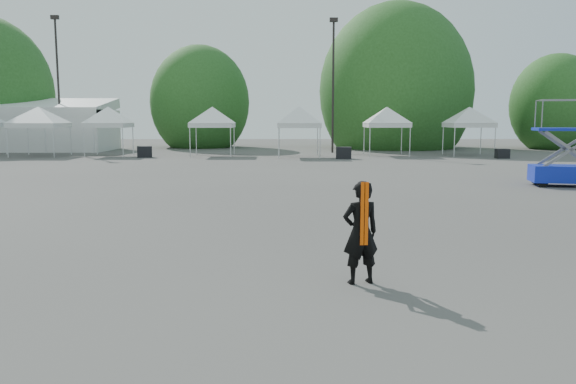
{
  "coord_description": "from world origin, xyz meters",
  "views": [
    {
      "loc": [
        -0.67,
        -9.98,
        2.54
      ],
      "look_at": [
        -0.59,
        -0.53,
        1.3
      ],
      "focal_mm": 35.0,
      "sensor_mm": 36.0,
      "label": 1
    }
  ],
  "objects": [
    {
      "name": "ground",
      "position": [
        0.0,
        0.0,
        0.0
      ],
      "size": [
        120.0,
        120.0,
        0.0
      ],
      "primitive_type": "plane",
      "color": "#474442",
      "rests_on": "ground"
    },
    {
      "name": "marquee",
      "position": [
        -22.0,
        35.0,
        1.97
      ],
      "size": [
        15.0,
        6.25,
        4.23
      ],
      "color": "silver",
      "rests_on": "ground"
    },
    {
      "name": "light_pole_west",
      "position": [
        -18.0,
        34.0,
        5.77
      ],
      "size": [
        0.6,
        0.25,
        10.3
      ],
      "color": "black",
      "rests_on": "ground"
    },
    {
      "name": "light_pole_east",
      "position": [
        3.0,
        32.0,
        5.52
      ],
      "size": [
        0.6,
        0.25,
        9.8
      ],
      "color": "black",
      "rests_on": "ground"
    },
    {
      "name": "tree_mid_w",
      "position": [
        -8.0,
        40.0,
        3.93
      ],
      "size": [
        4.16,
        4.16,
        6.33
      ],
      "color": "#382314",
      "rests_on": "ground"
    },
    {
      "name": "tree_mid_e",
      "position": [
        9.0,
        39.0,
        4.84
      ],
      "size": [
        5.12,
        5.12,
        7.79
      ],
      "color": "#382314",
      "rests_on": "ground"
    },
    {
      "name": "tree_far_e",
      "position": [
        22.0,
        37.0,
        3.63
      ],
      "size": [
        3.84,
        3.84,
        5.84
      ],
      "color": "#382314",
      "rests_on": "ground"
    },
    {
      "name": "tent_b",
      "position": [
        -17.15,
        28.23,
        3.06
      ],
      "size": [
        4.52,
        4.52,
        3.88
      ],
      "color": "silver",
      "rests_on": "ground"
    },
    {
      "name": "tent_c",
      "position": [
        -12.56,
        28.5,
        3.06
      ],
      "size": [
        3.89,
        3.89,
        3.88
      ],
      "color": "silver",
      "rests_on": "ground"
    },
    {
      "name": "tent_d",
      "position": [
        -5.51,
        28.56,
        3.06
      ],
      "size": [
        4.08,
        4.08,
        3.88
      ],
      "color": "silver",
      "rests_on": "ground"
    },
    {
      "name": "tent_e",
      "position": [
        0.35,
        27.19,
        3.06
      ],
      "size": [
        4.0,
        4.0,
        3.88
      ],
      "color": "silver",
      "rests_on": "ground"
    },
    {
      "name": "tent_f",
      "position": [
        6.44,
        28.82,
        3.06
      ],
      "size": [
        4.08,
        4.08,
        3.88
      ],
      "color": "silver",
      "rests_on": "ground"
    },
    {
      "name": "tent_g",
      "position": [
        12.08,
        28.72,
        3.06
      ],
      "size": [
        4.12,
        4.12,
        3.88
      ],
      "color": "silver",
      "rests_on": "ground"
    },
    {
      "name": "man",
      "position": [
        0.51,
        -1.53,
        0.8
      ],
      "size": [
        0.67,
        0.53,
        1.6
      ],
      "rotation": [
        0.0,
        0.0,
        3.43
      ],
      "color": "black",
      "rests_on": "ground"
    },
    {
      "name": "scissor_lift",
      "position": [
        10.0,
        10.97,
        1.63
      ],
      "size": [
        2.7,
        1.72,
        3.24
      ],
      "rotation": [
        0.0,
        0.0,
        -0.2
      ],
      "color": "#0D23AF",
      "rests_on": "ground"
    },
    {
      "name": "crate_west",
      "position": [
        -9.78,
        26.9,
        0.37
      ],
      "size": [
        1.09,
        0.94,
        0.74
      ],
      "primitive_type": "cube",
      "rotation": [
        0.0,
        0.0,
        0.24
      ],
      "color": "black",
      "rests_on": "ground"
    },
    {
      "name": "crate_mid",
      "position": [
        3.14,
        25.49,
        0.38
      ],
      "size": [
        1.04,
        0.84,
        0.75
      ],
      "primitive_type": "cube",
      "rotation": [
        0.0,
        0.0,
        -0.1
      ],
      "color": "black",
      "rests_on": "ground"
    },
    {
      "name": "crate_east",
      "position": [
        13.35,
        25.8,
        0.31
      ],
      "size": [
        0.81,
        0.64,
        0.61
      ],
      "primitive_type": "cube",
      "rotation": [
        0.0,
        0.0,
        0.03
      ],
      "color": "black",
      "rests_on": "ground"
    }
  ]
}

